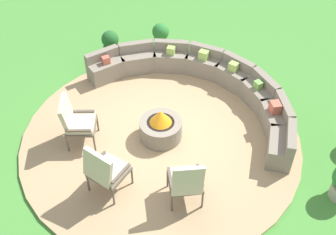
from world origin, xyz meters
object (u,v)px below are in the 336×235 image
at_px(fire_pit, 161,127).
at_px(lounge_chair_back_left, 186,181).
at_px(lounge_chair_front_left, 76,120).
at_px(potted_plant_0, 110,43).
at_px(curved_stone_bench, 205,83).
at_px(lounge_chair_front_right, 105,170).
at_px(potted_plant_1, 161,35).

distance_m(fire_pit, lounge_chair_back_left, 1.64).
height_order(lounge_chair_front_left, potted_plant_0, lounge_chair_front_left).
relative_size(curved_stone_bench, lounge_chair_front_right, 4.33).
bearing_deg(lounge_chair_front_right, fire_pit, 87.34).
bearing_deg(lounge_chair_front_right, lounge_chair_back_left, 23.00).
distance_m(lounge_chair_front_right, potted_plant_1, 4.74).
height_order(lounge_chair_back_left, potted_plant_0, lounge_chair_back_left).
xyz_separation_m(lounge_chair_front_right, potted_plant_1, (-2.74, 3.86, -0.25)).
xyz_separation_m(fire_pit, lounge_chair_front_right, (0.32, -1.59, 0.31)).
xyz_separation_m(lounge_chair_front_right, potted_plant_0, (-3.37, 2.73, -0.28)).
xyz_separation_m(curved_stone_bench, lounge_chair_front_left, (-0.71, -2.89, 0.27)).
height_order(potted_plant_0, potted_plant_1, potted_plant_1).
height_order(lounge_chair_back_left, potted_plant_1, lounge_chair_back_left).
height_order(fire_pit, potted_plant_0, fire_pit).
height_order(curved_stone_bench, lounge_chair_back_left, lounge_chair_back_left).
height_order(curved_stone_bench, potted_plant_1, curved_stone_bench).
bearing_deg(fire_pit, potted_plant_1, 136.83).
bearing_deg(curved_stone_bench, lounge_chair_front_left, -103.83).
bearing_deg(lounge_chair_front_right, potted_plant_0, 126.81).
xyz_separation_m(curved_stone_bench, lounge_chair_back_left, (1.75, -2.41, 0.26)).
bearing_deg(curved_stone_bench, potted_plant_1, 163.54).
distance_m(lounge_chair_front_left, lounge_chair_front_right, 1.41).
relative_size(fire_pit, potted_plant_1, 1.25).
height_order(curved_stone_bench, lounge_chair_front_right, lounge_chair_front_right).
height_order(lounge_chair_front_right, lounge_chair_back_left, lounge_chair_front_right).
distance_m(lounge_chair_front_left, potted_plant_0, 3.13).
relative_size(lounge_chair_front_left, lounge_chair_back_left, 1.04).
distance_m(lounge_chair_front_right, potted_plant_0, 4.35).
bearing_deg(potted_plant_0, fire_pit, -20.50).
bearing_deg(fire_pit, lounge_chair_front_right, -78.51).
bearing_deg(lounge_chair_front_left, lounge_chair_back_left, 54.16).
height_order(lounge_chair_front_left, lounge_chair_front_right, lounge_chair_front_right).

